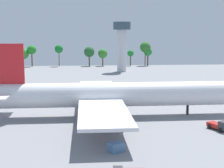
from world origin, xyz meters
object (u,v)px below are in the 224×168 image
at_px(cargo_container_fore, 116,147).
at_px(control_tower, 122,41).
at_px(cargo_airplane, 111,95).
at_px(fuel_truck, 220,125).

bearing_deg(cargo_container_fore, control_tower, 83.03).
relative_size(cargo_container_fore, control_tower, 0.12).
height_order(cargo_airplane, fuel_truck, cargo_airplane).
bearing_deg(fuel_truck, control_tower, 94.31).
height_order(fuel_truck, control_tower, control_tower).
height_order(fuel_truck, cargo_container_fore, fuel_truck).
bearing_deg(cargo_container_fore, fuel_truck, 25.44).
relative_size(cargo_airplane, fuel_truck, 12.23).
distance_m(cargo_airplane, control_tower, 107.52).
distance_m(fuel_truck, cargo_container_fore, 28.11).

